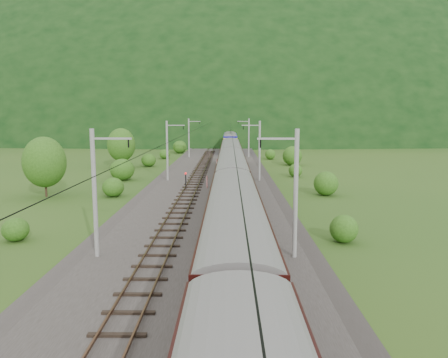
{
  "coord_description": "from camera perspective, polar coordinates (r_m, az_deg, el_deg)",
  "views": [
    {
      "loc": [
        2.09,
        -26.38,
        9.16
      ],
      "look_at": [
        1.6,
        17.7,
        2.6
      ],
      "focal_mm": 35.0,
      "sensor_mm": 36.0,
      "label": 1
    }
  ],
  "objects": [
    {
      "name": "catenary_left",
      "position": [
        59.14,
        -7.36,
        3.87
      ],
      "size": [
        2.54,
        192.28,
        8.0
      ],
      "color": "gray",
      "rests_on": "railbed"
    },
    {
      "name": "mountain_main",
      "position": [
        286.54,
        0.23,
        6.63
      ],
      "size": [
        504.0,
        360.0,
        244.0
      ],
      "primitive_type": "ellipsoid",
      "color": "black",
      "rests_on": "ground"
    },
    {
      "name": "overhead_wires",
      "position": [
        36.5,
        -2.65,
        5.22
      ],
      "size": [
        4.83,
        198.0,
        0.03
      ],
      "color": "black",
      "rests_on": "ground"
    },
    {
      "name": "ground",
      "position": [
        28.01,
        -3.74,
        -10.64
      ],
      "size": [
        600.0,
        600.0,
        0.0
      ],
      "primitive_type": "plane",
      "color": "#274D18",
      "rests_on": "ground"
    },
    {
      "name": "track_left",
      "position": [
        37.7,
        -6.24,
        -5.07
      ],
      "size": [
        2.4,
        220.0,
        0.27
      ],
      "color": "brown",
      "rests_on": "railbed"
    },
    {
      "name": "catenary_right",
      "position": [
        58.71,
        4.59,
        3.88
      ],
      "size": [
        2.54,
        192.28,
        8.0
      ],
      "color": "gray",
      "rests_on": "railbed"
    },
    {
      "name": "signal",
      "position": [
        52.43,
        -5.02,
        -0.02
      ],
      "size": [
        0.22,
        0.22,
        1.96
      ],
      "color": "black",
      "rests_on": "railbed"
    },
    {
      "name": "hazard_post_near",
      "position": [
        52.97,
        -2.24,
        -0.37
      ],
      "size": [
        0.16,
        0.16,
        1.46
      ],
      "primitive_type": "cylinder",
      "color": "red",
      "rests_on": "railbed"
    },
    {
      "name": "railbed",
      "position": [
        37.54,
        -2.58,
        -5.43
      ],
      "size": [
        14.0,
        220.0,
        0.3
      ],
      "primitive_type": "cube",
      "color": "#38332D",
      "rests_on": "ground"
    },
    {
      "name": "mountain_ridge",
      "position": [
        348.59,
        -19.99,
        6.45
      ],
      "size": [
        336.0,
        280.0,
        132.0
      ],
      "primitive_type": "ellipsoid",
      "color": "black",
      "rests_on": "ground"
    },
    {
      "name": "vegetation_left",
      "position": [
        38.3,
        -24.3,
        -1.64
      ],
      "size": [
        13.2,
        144.65,
        6.99
      ],
      "color": "#285115",
      "rests_on": "ground"
    },
    {
      "name": "vegetation_right",
      "position": [
        43.83,
        14.35,
        -2.18
      ],
      "size": [
        5.91,
        105.91,
        3.13
      ],
      "color": "#285115",
      "rests_on": "ground"
    },
    {
      "name": "track_right",
      "position": [
        37.43,
        1.1,
        -5.12
      ],
      "size": [
        2.4,
        220.0,
        0.27
      ],
      "color": "brown",
      "rests_on": "railbed"
    },
    {
      "name": "train",
      "position": [
        23.52,
        1.38,
        -5.21
      ],
      "size": [
        3.05,
        167.32,
        5.3
      ],
      "color": "black",
      "rests_on": "ground"
    },
    {
      "name": "hazard_post_far",
      "position": [
        72.85,
        -0.95,
        2.05
      ],
      "size": [
        0.16,
        0.16,
        1.46
      ],
      "primitive_type": "cylinder",
      "color": "red",
      "rests_on": "railbed"
    }
  ]
}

